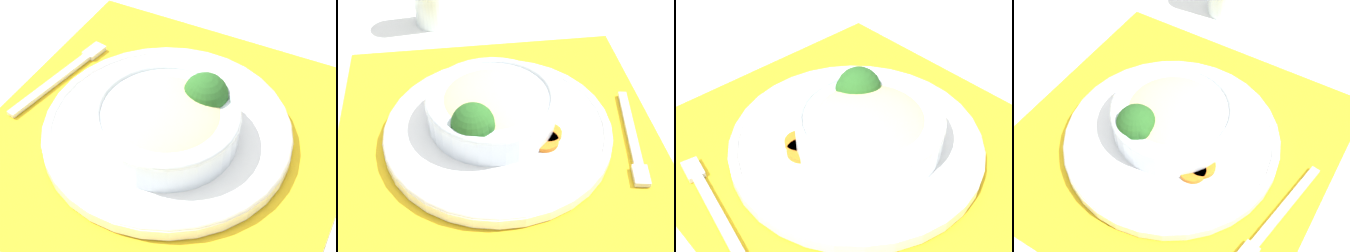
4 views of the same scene
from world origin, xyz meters
TOP-DOWN VIEW (x-y plane):
  - ground_plane at (0.00, 0.00)m, footprint 4.00×4.00m
  - placemat at (0.00, 0.00)m, footprint 0.50×0.51m
  - plate at (0.00, 0.00)m, footprint 0.31×0.31m
  - bowl at (0.01, -0.01)m, footprint 0.18×0.18m
  - broccoli_floret at (0.03, 0.04)m, footprint 0.06×0.06m
  - carrot_slice_near at (-0.06, 0.03)m, footprint 0.04×0.04m
  - carrot_slice_middle at (-0.07, 0.02)m, footprint 0.04×0.04m
  - fork at (-0.19, 0.03)m, footprint 0.03×0.18m

SIDE VIEW (x-z plane):
  - ground_plane at x=0.00m, z-range 0.00..0.00m
  - placemat at x=0.00m, z-range 0.00..0.00m
  - fork at x=-0.19m, z-range 0.00..0.01m
  - plate at x=0.00m, z-range 0.00..0.03m
  - carrot_slice_near at x=-0.06m, z-range 0.02..0.03m
  - carrot_slice_middle at x=-0.07m, z-range 0.02..0.03m
  - bowl at x=0.01m, z-range 0.02..0.07m
  - broccoli_floret at x=0.03m, z-range 0.02..0.09m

